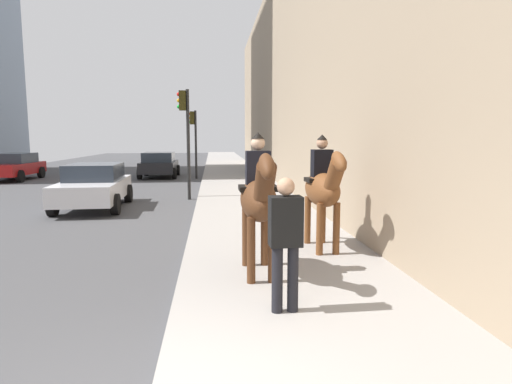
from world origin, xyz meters
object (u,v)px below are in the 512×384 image
Objects in this scene: mounted_horse_far at (323,187)px; car_far_lane at (159,164)px; mounted_horse_near at (259,198)px; traffic_light_near_curb at (186,127)px; car_mid_lane at (94,185)px; car_near_lane at (15,166)px; pedestrian_greeting at (285,236)px; traffic_light_far_curb at (194,133)px.

car_far_lane is (16.94, 5.15, -0.58)m from mounted_horse_far.
traffic_light_near_curb is (9.35, 1.67, 1.31)m from mounted_horse_near.
car_mid_lane is at bearing 175.77° from car_far_lane.
car_mid_lane is 3.85m from traffic_light_near_curb.
mounted_horse_near is at bearing 34.47° from car_near_lane.
car_far_lane is at bearing -164.99° from mounted_horse_far.
pedestrian_greeting is at bearing -170.34° from traffic_light_near_curb.
traffic_light_near_curb is at bearing 7.31° from pedestrian_greeting.
mounted_horse_near is 0.55× the size of car_near_lane.
mounted_horse_near is 20.93m from car_near_lane.
traffic_light_near_curb reaches higher than pedestrian_greeting.
car_far_lane is (10.71, -0.80, 0.01)m from car_mid_lane.
mounted_horse_far is at bearing -168.99° from traffic_light_far_curb.
car_far_lane is (18.38, 3.75, -0.61)m from mounted_horse_near.
traffic_light_near_curb reaches higher than car_near_lane.
car_mid_lane is 1.03× the size of traffic_light_near_curb.
mounted_horse_near is at bearing -174.40° from traffic_light_far_curb.
car_mid_lane is at bearing 120.40° from traffic_light_near_curb.
traffic_light_near_curb is (7.91, 3.08, 1.33)m from mounted_horse_far.
traffic_light_near_curb reaches higher than traffic_light_far_curb.
traffic_light_far_curb is (17.41, 1.71, 1.14)m from mounted_horse_near.
traffic_light_near_curb reaches higher than mounted_horse_far.
mounted_horse_near is 1.52m from pedestrian_greeting.
car_near_lane is 1.02× the size of traffic_light_near_curb.
mounted_horse_far is 3.18m from pedestrian_greeting.
pedestrian_greeting is at bearing -168.82° from car_far_lane.
traffic_light_near_curb is (1.68, -2.87, 1.93)m from car_mid_lane.
traffic_light_far_curb is at bearing -170.89° from mounted_horse_far.
pedestrian_greeting is at bearing 25.08° from car_mid_lane.
mounted_horse_near reaches higher than car_near_lane.
mounted_horse_near is at bearing 4.23° from pedestrian_greeting.
car_far_lane is 1.02× the size of traffic_light_far_curb.
pedestrian_greeting is 22.27m from car_near_lane.
mounted_horse_far is (1.44, -1.40, -0.02)m from mounted_horse_near.
traffic_light_near_curb is 1.07× the size of traffic_light_far_curb.
mounted_horse_far is at bearing -163.07° from car_far_lane.
car_mid_lane and car_far_lane have the same top height.
mounted_horse_near is at bearing -168.45° from car_far_lane.
traffic_light_far_curb is (-0.21, -9.57, 1.76)m from car_near_lane.
mounted_horse_near reaches higher than car_far_lane.
mounted_horse_near reaches higher than car_mid_lane.
mounted_horse_far is at bearing -158.76° from traffic_light_near_curb.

